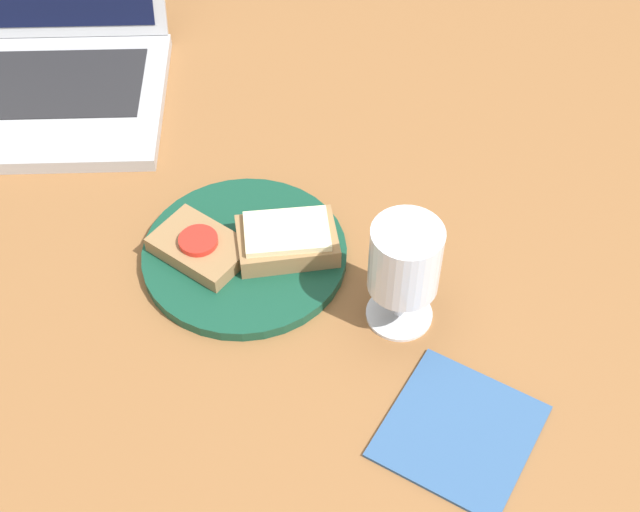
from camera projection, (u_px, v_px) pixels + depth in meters
The scene contains 7 objects.
wooden_table at pixel (256, 257), 101.66cm from camera, with size 140.00×140.00×3.00cm, color brown.
plate at pixel (245, 254), 99.06cm from camera, with size 22.77×22.77×1.32cm, color #144733.
sandwich_with_tomato at pixel (200, 247), 97.57cm from camera, with size 12.27×11.68×2.53cm.
sandwich_with_cheese at pixel (287, 239), 97.61cm from camera, with size 11.65×8.56×3.22cm.
wine_glass at pixel (405, 265), 88.12cm from camera, with size 7.26×7.26×13.10cm.
laptop at pixel (42, 60), 116.66cm from camera, with size 31.88×32.35×21.51cm.
napkin at pixel (459, 431), 85.13cm from camera, with size 13.49×13.96×0.40cm, color #33598C.
Camera 1 is at (5.19, -66.30, 78.74)cm, focal length 50.00 mm.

